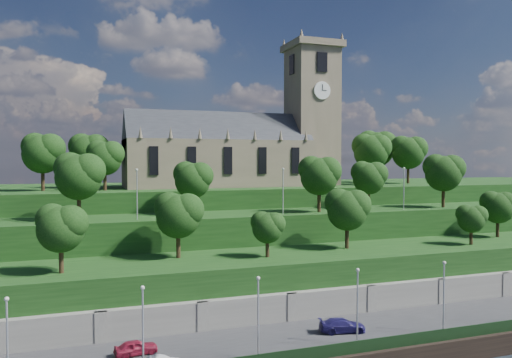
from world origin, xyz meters
name	(u,v)px	position (x,y,z in m)	size (l,w,h in m)	color
promenade	(356,340)	(0.00, 6.00, 1.00)	(160.00, 12.00, 2.00)	#2D2D30
fence	(387,343)	(0.00, 0.60, 2.60)	(160.00, 0.10, 1.20)	black
retaining_wall	(329,309)	(0.00, 11.97, 2.50)	(160.00, 2.10, 5.00)	slate
embankment_lower	(307,284)	(0.00, 18.00, 4.00)	(160.00, 12.00, 8.00)	#143612
embankment_upper	(275,253)	(0.00, 29.00, 6.00)	(160.00, 10.00, 12.00)	#143612
hilltop	(234,225)	(0.00, 50.00, 7.50)	(160.00, 32.00, 15.00)	#143612
church	(244,144)	(0.79, 45.98, 22.52)	(38.60, 12.35, 27.60)	brown
trees_lower	(302,214)	(-0.51, 18.44, 12.88)	(66.31, 9.02, 7.87)	black
trees_upper	(292,174)	(2.22, 28.02, 17.55)	(61.52, 8.37, 8.60)	black
trees_hilltop	(283,150)	(7.77, 45.15, 21.41)	(72.69, 16.13, 10.68)	black
lamp_posts_promenade	(357,300)	(-2.00, 2.50, 6.29)	(60.36, 0.36, 7.38)	#B2B2B7
lamp_posts_upper	(283,187)	(0.00, 26.00, 15.85)	(40.36, 0.36, 6.53)	#B2B2B7
car_left	(136,347)	(-22.13, 7.03, 2.66)	(1.56, 3.87, 1.32)	maroon
car_right	(342,325)	(-1.58, 6.13, 2.69)	(1.94, 4.76, 1.38)	#1D1753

